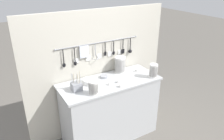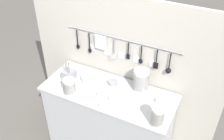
{
  "view_description": "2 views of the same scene",
  "coord_description": "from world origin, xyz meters",
  "px_view_note": "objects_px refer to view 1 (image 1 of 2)",
  "views": [
    {
      "loc": [
        -1.33,
        -2.32,
        2.3
      ],
      "look_at": [
        0.02,
        -0.03,
        1.11
      ],
      "focal_mm": 35.0,
      "sensor_mm": 36.0,
      "label": 1
    },
    {
      "loc": [
        0.96,
        -1.83,
        2.72
      ],
      "look_at": [
        0.02,
        0.03,
        1.2
      ],
      "focal_mm": 42.0,
      "sensor_mm": 36.0,
      "label": 2
    }
  ],
  "objects_px": {
    "cup_back_left": "(136,70)",
    "cup_edge_near": "(119,81)",
    "bowl_stack_back_corner": "(94,88)",
    "bowl_stack_wide_centre": "(120,65)",
    "cup_beside_plates": "(120,86)",
    "plate_stack": "(90,81)",
    "cup_centre": "(109,84)",
    "bowl_stack_nested_right": "(153,71)",
    "cutlery_caddy": "(76,86)",
    "steel_mixing_bowl": "(104,77)"
  },
  "relations": [
    {
      "from": "cup_back_left",
      "to": "cup_centre",
      "type": "distance_m",
      "value": 0.6
    },
    {
      "from": "plate_stack",
      "to": "steel_mixing_bowl",
      "type": "bearing_deg",
      "value": 14.32
    },
    {
      "from": "bowl_stack_back_corner",
      "to": "bowl_stack_wide_centre",
      "type": "xyz_separation_m",
      "value": [
        0.63,
        0.39,
        0.03
      ]
    },
    {
      "from": "cup_back_left",
      "to": "plate_stack",
      "type": "bearing_deg",
      "value": -179.95
    },
    {
      "from": "bowl_stack_wide_centre",
      "to": "cup_beside_plates",
      "type": "relative_size",
      "value": 5.4
    },
    {
      "from": "cup_back_left",
      "to": "cup_centre",
      "type": "height_order",
      "value": "same"
    },
    {
      "from": "plate_stack",
      "to": "bowl_stack_wide_centre",
      "type": "bearing_deg",
      "value": 11.42
    },
    {
      "from": "cutlery_caddy",
      "to": "bowl_stack_back_corner",
      "type": "bearing_deg",
      "value": -53.71
    },
    {
      "from": "bowl_stack_nested_right",
      "to": "cup_centre",
      "type": "bearing_deg",
      "value": 170.27
    },
    {
      "from": "cup_beside_plates",
      "to": "cup_edge_near",
      "type": "bearing_deg",
      "value": 67.4
    },
    {
      "from": "bowl_stack_wide_centre",
      "to": "cup_edge_near",
      "type": "height_order",
      "value": "bowl_stack_wide_centre"
    },
    {
      "from": "bowl_stack_back_corner",
      "to": "cup_beside_plates",
      "type": "xyz_separation_m",
      "value": [
        0.37,
        -0.02,
        -0.07
      ]
    },
    {
      "from": "cup_beside_plates",
      "to": "cup_back_left",
      "type": "xyz_separation_m",
      "value": [
        0.48,
        0.3,
        0.0
      ]
    },
    {
      "from": "bowl_stack_back_corner",
      "to": "steel_mixing_bowl",
      "type": "distance_m",
      "value": 0.47
    },
    {
      "from": "plate_stack",
      "to": "cup_centre",
      "type": "bearing_deg",
      "value": -40.57
    },
    {
      "from": "cutlery_caddy",
      "to": "bowl_stack_wide_centre",
      "type": "bearing_deg",
      "value": 13.8
    },
    {
      "from": "bowl_stack_wide_centre",
      "to": "cutlery_caddy",
      "type": "bearing_deg",
      "value": -166.2
    },
    {
      "from": "cup_back_left",
      "to": "bowl_stack_back_corner",
      "type": "bearing_deg",
      "value": -162.02
    },
    {
      "from": "cutlery_caddy",
      "to": "cup_back_left",
      "type": "bearing_deg",
      "value": 4.61
    },
    {
      "from": "bowl_stack_nested_right",
      "to": "steel_mixing_bowl",
      "type": "height_order",
      "value": "bowl_stack_nested_right"
    },
    {
      "from": "cup_beside_plates",
      "to": "bowl_stack_back_corner",
      "type": "bearing_deg",
      "value": 177.13
    },
    {
      "from": "cup_beside_plates",
      "to": "cup_back_left",
      "type": "distance_m",
      "value": 0.56
    },
    {
      "from": "steel_mixing_bowl",
      "to": "cup_centre",
      "type": "xyz_separation_m",
      "value": [
        -0.04,
        -0.23,
        0.0
      ]
    },
    {
      "from": "cup_back_left",
      "to": "cup_edge_near",
      "type": "relative_size",
      "value": 1.0
    },
    {
      "from": "bowl_stack_back_corner",
      "to": "cutlery_caddy",
      "type": "xyz_separation_m",
      "value": [
        -0.14,
        0.2,
        -0.03
      ]
    },
    {
      "from": "bowl_stack_nested_right",
      "to": "cutlery_caddy",
      "type": "relative_size",
      "value": 0.76
    },
    {
      "from": "cup_back_left",
      "to": "bowl_stack_nested_right",
      "type": "bearing_deg",
      "value": -73.46
    },
    {
      "from": "bowl_stack_back_corner",
      "to": "cup_centre",
      "type": "height_order",
      "value": "bowl_stack_back_corner"
    },
    {
      "from": "plate_stack",
      "to": "cup_edge_near",
      "type": "relative_size",
      "value": 4.57
    },
    {
      "from": "bowl_stack_wide_centre",
      "to": "plate_stack",
      "type": "xyz_separation_m",
      "value": [
        -0.54,
        -0.11,
        -0.09
      ]
    },
    {
      "from": "plate_stack",
      "to": "cup_back_left",
      "type": "height_order",
      "value": "plate_stack"
    },
    {
      "from": "plate_stack",
      "to": "cup_edge_near",
      "type": "bearing_deg",
      "value": -27.65
    },
    {
      "from": "bowl_stack_back_corner",
      "to": "bowl_stack_nested_right",
      "type": "xyz_separation_m",
      "value": [
        0.94,
        -0.01,
        0.01
      ]
    },
    {
      "from": "plate_stack",
      "to": "cup_beside_plates",
      "type": "xyz_separation_m",
      "value": [
        0.29,
        -0.3,
        -0.01
      ]
    },
    {
      "from": "cup_back_left",
      "to": "cup_edge_near",
      "type": "height_order",
      "value": "same"
    },
    {
      "from": "bowl_stack_back_corner",
      "to": "bowl_stack_wide_centre",
      "type": "bearing_deg",
      "value": 31.66
    },
    {
      "from": "bowl_stack_wide_centre",
      "to": "cup_beside_plates",
      "type": "distance_m",
      "value": 0.49
    },
    {
      "from": "steel_mixing_bowl",
      "to": "cup_centre",
      "type": "distance_m",
      "value": 0.23
    },
    {
      "from": "bowl_stack_back_corner",
      "to": "plate_stack",
      "type": "height_order",
      "value": "bowl_stack_back_corner"
    },
    {
      "from": "plate_stack",
      "to": "cup_back_left",
      "type": "bearing_deg",
      "value": 0.05
    },
    {
      "from": "bowl_stack_nested_right",
      "to": "bowl_stack_wide_centre",
      "type": "xyz_separation_m",
      "value": [
        -0.31,
        0.39,
        0.02
      ]
    },
    {
      "from": "steel_mixing_bowl",
      "to": "cup_back_left",
      "type": "height_order",
      "value": "cup_back_left"
    },
    {
      "from": "bowl_stack_nested_right",
      "to": "cup_edge_near",
      "type": "distance_m",
      "value": 0.53
    },
    {
      "from": "bowl_stack_back_corner",
      "to": "bowl_stack_wide_centre",
      "type": "height_order",
      "value": "bowl_stack_wide_centre"
    },
    {
      "from": "cup_edge_near",
      "to": "cup_centre",
      "type": "distance_m",
      "value": 0.14
    },
    {
      "from": "plate_stack",
      "to": "cutlery_caddy",
      "type": "distance_m",
      "value": 0.24
    },
    {
      "from": "cup_beside_plates",
      "to": "cup_centre",
      "type": "relative_size",
      "value": 1.0
    },
    {
      "from": "bowl_stack_nested_right",
      "to": "cup_centre",
      "type": "relative_size",
      "value": 4.51
    },
    {
      "from": "plate_stack",
      "to": "steel_mixing_bowl",
      "type": "height_order",
      "value": "plate_stack"
    },
    {
      "from": "cup_beside_plates",
      "to": "steel_mixing_bowl",
      "type": "bearing_deg",
      "value": 98.41
    }
  ]
}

